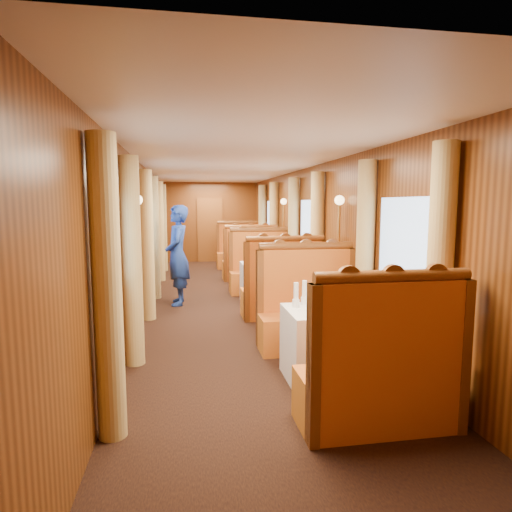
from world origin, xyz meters
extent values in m
cube|color=brown|center=(0.00, 5.97, 1.00)|extent=(0.80, 0.04, 2.00)
cube|color=white|center=(0.75, -3.50, 0.38)|extent=(1.05, 0.72, 0.75)
cube|color=#AC3813|center=(0.75, -4.45, 0.23)|extent=(1.30, 0.55, 0.45)
cube|color=#AC3813|center=(0.75, -4.67, 0.85)|extent=(1.30, 0.12, 0.80)
cylinder|color=brown|center=(0.75, -4.67, 1.29)|extent=(1.23, 0.10, 0.10)
cube|color=#AC3813|center=(0.75, -2.55, 0.23)|extent=(1.30, 0.55, 0.45)
cube|color=#AC3813|center=(0.75, -2.33, 0.85)|extent=(1.30, 0.12, 0.80)
cylinder|color=brown|center=(0.75, -2.33, 1.29)|extent=(1.23, 0.10, 0.10)
cube|color=white|center=(0.75, 0.00, 0.38)|extent=(1.05, 0.72, 0.75)
cube|color=#AC3813|center=(0.75, -0.95, 0.23)|extent=(1.30, 0.55, 0.45)
cube|color=#AC3813|center=(0.75, -1.17, 0.85)|extent=(1.30, 0.12, 0.80)
cylinder|color=brown|center=(0.75, -1.17, 1.29)|extent=(1.23, 0.10, 0.10)
cube|color=#AC3813|center=(0.75, 0.95, 0.23)|extent=(1.30, 0.55, 0.45)
cube|color=#AC3813|center=(0.75, 1.17, 0.85)|extent=(1.30, 0.12, 0.80)
cylinder|color=brown|center=(0.75, 1.17, 1.29)|extent=(1.23, 0.10, 0.10)
cube|color=white|center=(0.75, 3.50, 0.38)|extent=(1.05, 0.72, 0.75)
cube|color=#AC3813|center=(0.75, 2.55, 0.23)|extent=(1.30, 0.55, 0.45)
cube|color=#AC3813|center=(0.75, 2.33, 0.85)|extent=(1.30, 0.12, 0.80)
cylinder|color=brown|center=(0.75, 2.33, 1.29)|extent=(1.23, 0.10, 0.10)
cube|color=#AC3813|center=(0.75, 4.45, 0.23)|extent=(1.30, 0.55, 0.45)
cube|color=#AC3813|center=(0.75, 4.67, 0.85)|extent=(1.30, 0.12, 0.80)
cylinder|color=brown|center=(0.75, 4.67, 1.29)|extent=(1.23, 0.10, 0.10)
cube|color=silver|center=(0.67, -3.51, 0.76)|extent=(0.41, 0.37, 0.01)
cylinder|color=white|center=(1.06, -3.61, 0.76)|extent=(0.21, 0.21, 0.01)
cylinder|color=white|center=(0.35, -3.36, 0.79)|extent=(0.08, 0.08, 0.08)
cylinder|color=white|center=(0.35, -3.36, 0.92)|extent=(0.05, 0.05, 0.18)
cylinder|color=white|center=(0.47, -3.26, 0.79)|extent=(0.08, 0.08, 0.08)
cylinder|color=white|center=(0.47, -3.26, 0.92)|extent=(0.05, 0.05, 0.18)
cylinder|color=silver|center=(0.77, 0.03, 0.82)|extent=(0.06, 0.06, 0.14)
cylinder|color=silver|center=(0.72, 3.53, 0.82)|extent=(0.06, 0.06, 0.14)
cylinder|color=tan|center=(-1.38, -4.28, 1.18)|extent=(0.22, 0.22, 2.35)
cylinder|color=tan|center=(-1.38, -2.72, 1.18)|extent=(0.22, 0.22, 2.35)
cylinder|color=tan|center=(1.38, -4.28, 1.18)|extent=(0.22, 0.22, 2.35)
cylinder|color=tan|center=(1.38, -2.72, 1.18)|extent=(0.22, 0.22, 2.35)
cylinder|color=tan|center=(-1.38, -0.78, 1.18)|extent=(0.22, 0.22, 2.35)
cylinder|color=tan|center=(-1.38, 0.78, 1.18)|extent=(0.22, 0.22, 2.35)
cylinder|color=tan|center=(1.38, -0.78, 1.18)|extent=(0.22, 0.22, 2.35)
cylinder|color=tan|center=(1.38, 0.78, 1.18)|extent=(0.22, 0.22, 2.35)
cylinder|color=tan|center=(-1.38, 2.72, 1.18)|extent=(0.22, 0.22, 2.35)
cylinder|color=tan|center=(-1.38, 4.28, 1.18)|extent=(0.22, 0.22, 2.35)
cylinder|color=tan|center=(1.38, 2.72, 1.18)|extent=(0.22, 0.22, 2.35)
cylinder|color=tan|center=(1.38, 4.28, 1.18)|extent=(0.22, 0.22, 2.35)
cylinder|color=#BF8C3F|center=(-1.40, -1.75, 0.93)|extent=(0.04, 0.04, 1.85)
sphere|color=#FFD18C|center=(-1.40, -1.75, 1.88)|extent=(0.14, 0.14, 0.14)
cylinder|color=#BF8C3F|center=(1.40, -1.75, 0.93)|extent=(0.04, 0.04, 1.85)
sphere|color=#FFD18C|center=(1.40, -1.75, 1.88)|extent=(0.14, 0.14, 0.14)
cylinder|color=#BF8C3F|center=(-1.40, 1.75, 0.93)|extent=(0.04, 0.04, 1.85)
sphere|color=#FFD18C|center=(-1.40, 1.75, 1.88)|extent=(0.14, 0.14, 0.14)
cylinder|color=#BF8C3F|center=(1.40, 1.75, 0.93)|extent=(0.04, 0.04, 1.85)
sphere|color=#FFD18C|center=(1.40, 1.75, 1.88)|extent=(0.14, 0.14, 0.14)
imported|color=navy|center=(-0.93, 0.19, 0.91)|extent=(0.44, 0.66, 1.81)
cube|color=beige|center=(0.75, 0.84, 0.75)|extent=(0.40, 0.24, 0.55)
sphere|color=tan|center=(0.75, 0.84, 1.11)|extent=(0.20, 0.20, 0.20)
cube|color=beige|center=(0.75, 0.67, 0.52)|extent=(0.36, 0.30, 0.14)
camera|label=1|loc=(-0.79, -7.62, 1.83)|focal=30.00mm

